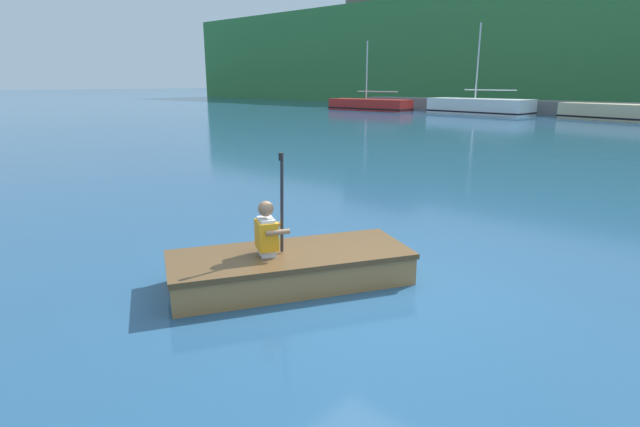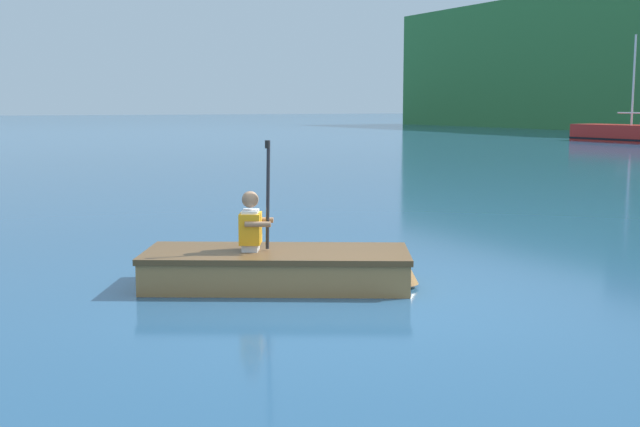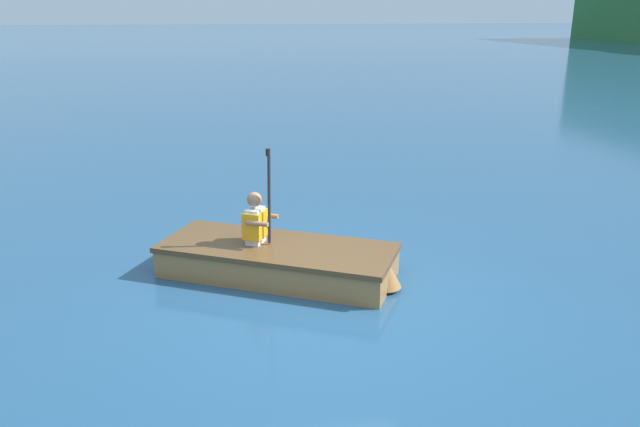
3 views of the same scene
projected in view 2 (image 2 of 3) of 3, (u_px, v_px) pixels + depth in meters
The scene contains 4 objects.
ground_plane at pixel (350, 302), 7.55m from camera, with size 300.00×300.00×0.00m, color navy.
moored_boat_dock_east_inner at pixel (637, 134), 39.86m from camera, with size 6.99×2.22×5.31m.
rowboat_foreground at pixel (281, 266), 8.17m from camera, with size 2.23×2.86×0.37m.
person_paddler at pixel (251, 224), 8.12m from camera, with size 0.44×0.44×1.12m.
Camera 2 is at (6.37, -3.71, 1.84)m, focal length 45.00 mm.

